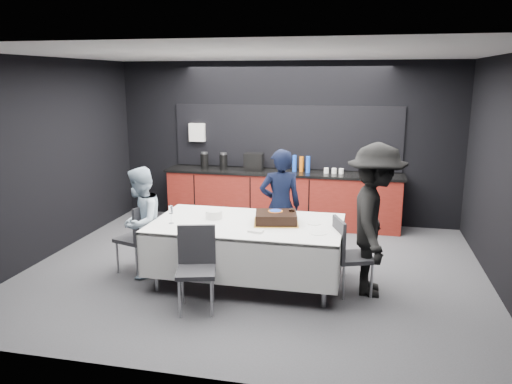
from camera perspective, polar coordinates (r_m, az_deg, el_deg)
ground at (r=6.77m, az=-0.19°, el=-8.89°), size 6.00×6.00×0.00m
room_shell at (r=6.31m, az=-0.20°, el=6.97°), size 6.04×5.04×2.82m
kitchenette at (r=8.69m, az=2.91°, el=-0.20°), size 4.10×0.64×2.05m
party_table at (r=6.18m, az=-1.00°, el=-4.72°), size 2.32×1.32×0.78m
cake_assembly at (r=6.10m, az=2.32°, el=-2.95°), size 0.61×0.53×0.17m
plate_stack at (r=6.32m, az=-4.82°, el=-2.57°), size 0.21×0.21×0.10m
loose_plate_near at (r=5.87m, az=-6.12°, el=-4.31°), size 0.20×0.20×0.01m
loose_plate_right_a at (r=6.13m, az=6.65°, el=-3.56°), size 0.18×0.18×0.01m
loose_plate_right_b at (r=5.77m, az=7.10°, el=-4.64°), size 0.21×0.21×0.01m
loose_plate_far at (r=6.60m, az=0.68°, el=-2.26°), size 0.18×0.18×0.01m
fork_pile at (r=5.75m, az=-0.02°, el=-4.48°), size 0.19×0.13×0.03m
champagne_flute at (r=6.14m, az=-9.72°, el=-2.14°), size 0.06×0.06×0.22m
chair_left at (r=6.68m, az=-13.17°, el=-4.65°), size 0.53×0.53×0.92m
chair_right at (r=5.98m, az=10.40°, el=-6.64°), size 0.54×0.54×0.92m
chair_near at (r=5.59m, az=-6.83°, el=-7.93°), size 0.52×0.52×0.92m
person_center at (r=6.86m, az=2.79°, el=-1.62°), size 0.67×0.55×1.59m
person_left at (r=6.53m, az=-13.02°, el=-3.43°), size 0.59×0.73×1.42m
person_right at (r=5.96m, az=13.41°, el=-3.14°), size 0.68×1.17×1.80m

